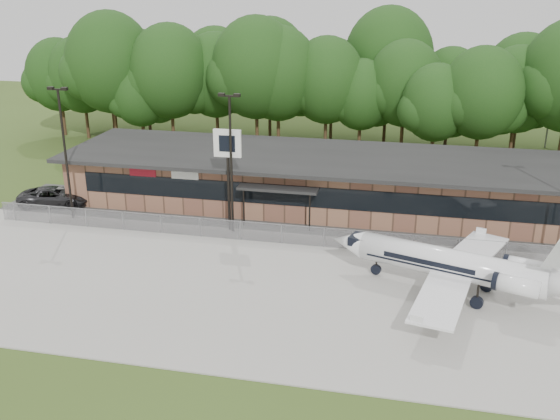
% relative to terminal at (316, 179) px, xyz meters
% --- Properties ---
extents(ground, '(160.00, 160.00, 0.00)m').
position_rel_terminal_xyz_m(ground, '(0.00, -23.94, -2.18)').
color(ground, '#3B4F1C').
rests_on(ground, ground).
extents(apron, '(64.00, 18.00, 0.08)m').
position_rel_terminal_xyz_m(apron, '(0.00, -15.94, -2.14)').
color(apron, '#9E9B93').
rests_on(apron, ground).
extents(parking_lot, '(50.00, 9.00, 0.06)m').
position_rel_terminal_xyz_m(parking_lot, '(0.00, -4.44, -2.15)').
color(parking_lot, '#383835').
rests_on(parking_lot, ground).
extents(terminal, '(41.00, 11.65, 4.30)m').
position_rel_terminal_xyz_m(terminal, '(0.00, 0.00, 0.00)').
color(terminal, '#8A5E45').
rests_on(terminal, ground).
extents(fence, '(46.00, 0.04, 1.52)m').
position_rel_terminal_xyz_m(fence, '(0.00, -8.94, -1.40)').
color(fence, gray).
rests_on(fence, ground).
extents(treeline, '(72.00, 12.00, 15.00)m').
position_rel_terminal_xyz_m(treeline, '(0.00, 18.06, 5.32)').
color(treeline, '#143912').
rests_on(treeline, ground).
extents(light_pole_left, '(1.55, 0.30, 10.23)m').
position_rel_terminal_xyz_m(light_pole_left, '(-18.00, -7.44, 3.80)').
color(light_pole_left, black).
rests_on(light_pole_left, ground).
extents(light_pole_mid, '(1.55, 0.30, 10.23)m').
position_rel_terminal_xyz_m(light_pole_mid, '(-5.00, -7.44, 3.80)').
color(light_pole_mid, black).
rests_on(light_pole_mid, ground).
extents(business_jet, '(15.35, 13.76, 5.22)m').
position_rel_terminal_xyz_m(business_jet, '(10.73, -14.18, -0.31)').
color(business_jet, white).
rests_on(business_jet, ground).
extents(suv, '(6.23, 4.04, 1.60)m').
position_rel_terminal_xyz_m(suv, '(-20.94, -5.04, -1.38)').
color(suv, '#2A2A2C').
rests_on(suv, ground).
extents(pole_sign, '(2.01, 0.28, 7.64)m').
position_rel_terminal_xyz_m(pole_sign, '(-5.32, -7.14, 3.67)').
color(pole_sign, black).
rests_on(pole_sign, ground).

